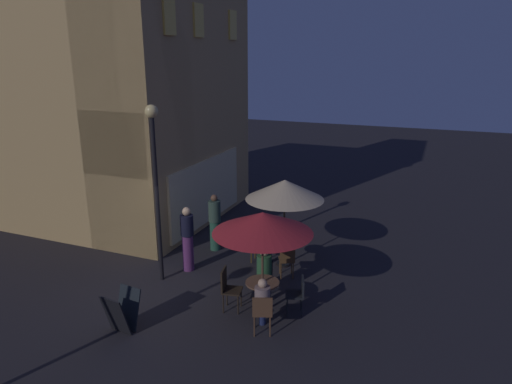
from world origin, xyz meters
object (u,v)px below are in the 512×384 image
Objects in this scene: patron_standing_3 at (215,222)px; patron_standing_4 at (187,239)px; cafe_chair_2 at (298,292)px; menu_sandwich_board at (122,312)px; patron_seated_1 at (264,270)px; cafe_chair_4 at (256,243)px; cafe_table_0 at (262,290)px; patron_seated_2 at (261,239)px; patio_umbrella_1 at (285,190)px; patio_umbrella_0 at (263,223)px; street_lamp_near_corner at (155,164)px; cafe_chair_5 at (287,258)px; cafe_chair_1 at (262,311)px; cafe_chair_0 at (228,286)px; patron_seated_0 at (262,301)px; cafe_chair_3 at (264,275)px; cafe_table_1 at (284,248)px.

patron_standing_3 is 1.49m from patron_standing_4.
menu_sandwich_board is at bearing 13.05° from cafe_chair_2.
patron_seated_1 is at bearing 171.19° from patron_standing_3.
menu_sandwich_board is 3.78m from cafe_chair_2.
cafe_chair_4 is 2.07m from patron_seated_1.
patron_seated_2 reaches higher than cafe_table_0.
cafe_table_0 is 0.31× the size of patio_umbrella_1.
patio_umbrella_1 is at bearing 7.89° from patio_umbrella_0.
cafe_chair_5 is (1.28, -2.95, -2.48)m from street_lamp_near_corner.
cafe_chair_4 is at bearing -170.70° from patron_seated_1.
patio_umbrella_0 is at bearing 0.00° from cafe_chair_1.
patron_seated_2 is at bearing -146.33° from patron_standing_4.
street_lamp_near_corner is 5.13× the size of cafe_chair_2.
patron_seated_1 reaches higher than cafe_chair_0.
patio_umbrella_1 reaches higher than patron_seated_1.
street_lamp_near_corner is 3.64× the size of patron_seated_0.
patron_seated_2 is at bearing 94.04° from patio_umbrella_1.
patron_seated_0 is at bearing -69.79° from cafe_chair_4.
cafe_chair_3 is at bearing 47.41° from cafe_chair_0.
cafe_table_0 is 0.76× the size of cafe_chair_0.
cafe_table_0 is 1.00× the size of cafe_table_1.
patron_standing_4 reaches higher than patron_standing_3.
street_lamp_near_corner is 3.49m from menu_sandwich_board.
patron_standing_4 is at bearing 76.92° from cafe_chair_5.
patio_umbrella_1 is 2.37m from patron_seated_1.
patio_umbrella_1 reaches higher than cafe_chair_3.
patio_umbrella_1 reaches higher than cafe_chair_2.
cafe_chair_4 reaches higher than cafe_table_1.
patron_standing_3 is (0.94, 2.54, 0.30)m from cafe_chair_5.
patron_standing_3 is at bearing 18.50° from patron_seated_0.
patio_umbrella_0 is 1.40× the size of patron_standing_3.
patio_umbrella_1 is 1.89× the size of patron_seated_1.
patron_seated_1 is at bearing -1.55° from patron_seated_0.
patron_seated_2 is (0.65, 0.97, 0.12)m from cafe_chair_5.
patio_umbrella_1 is 1.79m from cafe_chair_4.
cafe_chair_1 is at bearing 1.86° from patron_seated_1.
cafe_chair_2 is 1.72m from cafe_chair_5.
patron_seated_2 is (3.24, 1.30, 0.12)m from cafe_chair_1.
patron_standing_3 reaches higher than cafe_chair_0.
patio_umbrella_0 is (1.76, -2.44, 1.69)m from menu_sandwich_board.
patio_umbrella_0 is 2.60× the size of cafe_chair_5.
patron_standing_4 is at bearing 118.64° from cafe_table_1.
cafe_table_1 is 0.31× the size of patio_umbrella_1.
street_lamp_near_corner is at bearing 112.75° from patron_standing_3.
menu_sandwich_board is 0.36× the size of patio_umbrella_1.
patron_standing_3 is at bearing -149.94° from patron_seated_1.
menu_sandwich_board is at bearing 125.78° from cafe_table_0.
street_lamp_near_corner reaches higher than patron_seated_1.
menu_sandwich_board is at bearing -166.76° from street_lamp_near_corner.
cafe_chair_1 is at bearing -158.80° from cafe_table_0.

